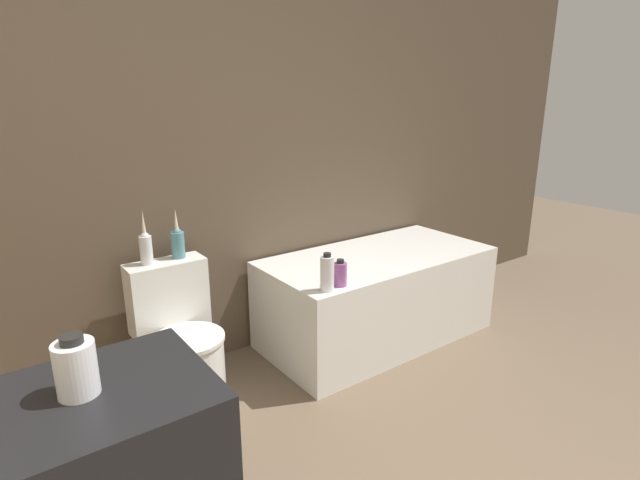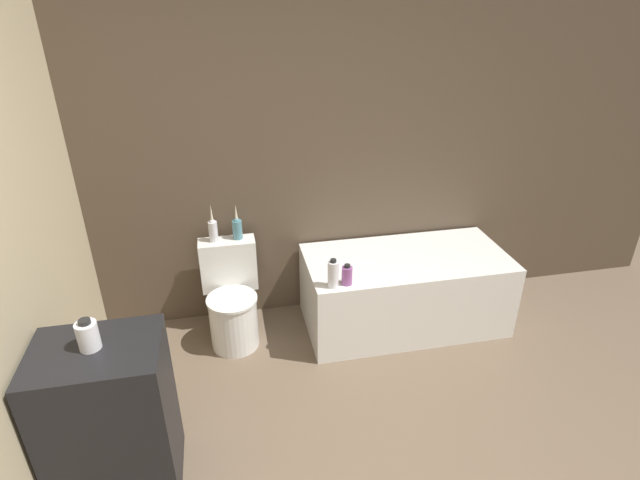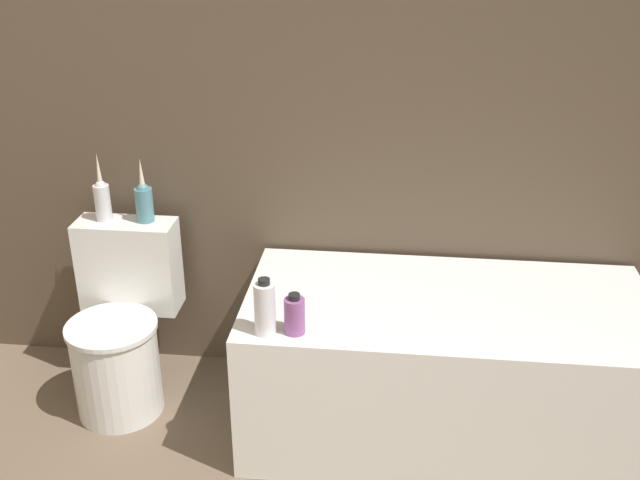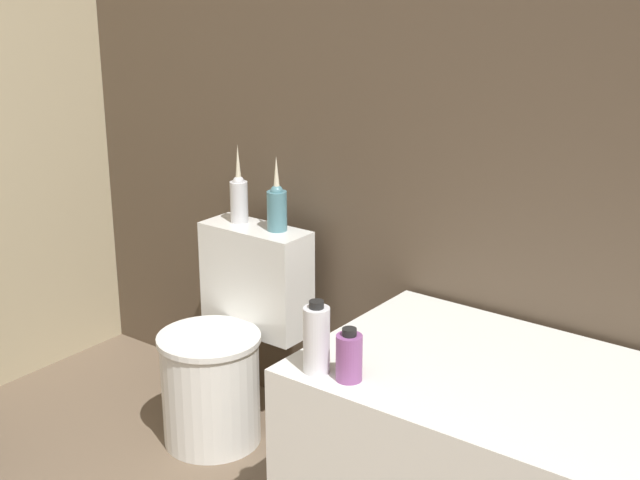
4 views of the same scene
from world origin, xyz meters
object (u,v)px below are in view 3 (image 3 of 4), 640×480
(vase_gold, at_px, (102,198))
(vase_silver, at_px, (144,201))
(toilet, at_px, (121,330))
(shampoo_bottle_short, at_px, (295,315))
(bathtub, at_px, (444,366))
(shampoo_bottle_tall, at_px, (265,308))

(vase_gold, bearing_deg, vase_silver, 2.27)
(toilet, relative_size, shampoo_bottle_short, 4.92)
(bathtub, xyz_separation_m, shampoo_bottle_short, (-0.53, -0.28, 0.35))
(bathtub, bearing_deg, toilet, 177.03)
(vase_gold, xyz_separation_m, vase_silver, (0.17, 0.01, -0.01))
(shampoo_bottle_tall, bearing_deg, toilet, 151.90)
(bathtub, bearing_deg, vase_gold, 169.94)
(bathtub, relative_size, shampoo_bottle_tall, 7.27)
(bathtub, height_order, vase_gold, vase_gold)
(bathtub, relative_size, vase_gold, 5.29)
(bathtub, distance_m, vase_silver, 1.35)
(vase_gold, relative_size, vase_silver, 1.07)
(vase_gold, relative_size, shampoo_bottle_short, 1.91)
(shampoo_bottle_short, bearing_deg, vase_silver, 142.20)
(vase_silver, distance_m, shampoo_bottle_tall, 0.81)
(shampoo_bottle_tall, bearing_deg, bathtub, 24.68)
(toilet, distance_m, shampoo_bottle_short, 0.90)
(bathtub, relative_size, shampoo_bottle_short, 10.11)
(toilet, bearing_deg, shampoo_bottle_tall, -28.10)
(toilet, relative_size, shampoo_bottle_tall, 3.54)
(shampoo_bottle_short, bearing_deg, bathtub, 27.44)
(toilet, xyz_separation_m, shampoo_bottle_tall, (0.67, -0.36, 0.35))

